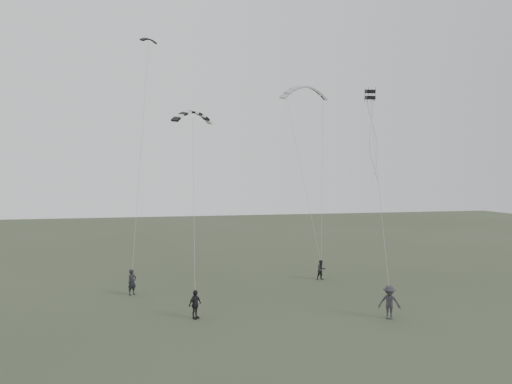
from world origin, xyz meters
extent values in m
plane|color=#38412A|center=(0.00, 0.00, 0.00)|extent=(140.00, 140.00, 0.00)
imported|color=black|center=(-7.68, 5.42, 0.88)|extent=(0.77, 0.71, 1.76)
imported|color=black|center=(6.76, 7.16, 0.78)|extent=(0.85, 0.72, 1.55)
imported|color=black|center=(-4.07, -1.23, 0.83)|extent=(0.99, 0.95, 1.66)
imported|color=#2C2B30|center=(6.76, -3.82, 0.96)|extent=(1.43, 1.22, 1.93)
camera|label=1|loc=(-7.10, -29.62, 8.27)|focal=35.00mm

